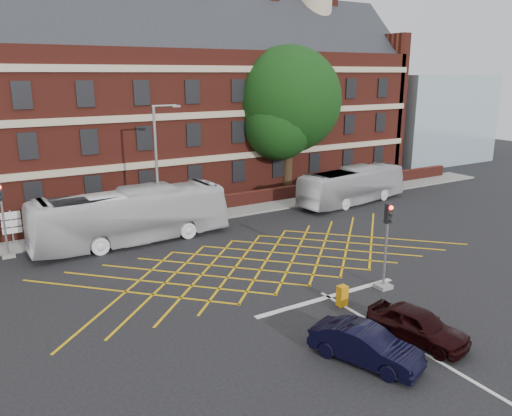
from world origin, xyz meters
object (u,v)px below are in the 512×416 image
car_navy (365,345)px  direction_signs (11,224)px  traffic_light_near (385,254)px  street_lamp (159,192)px  bus_left (131,216)px  deciduous_tree (288,107)px  utility_cabinet (342,296)px  car_maroon (417,325)px  bus_right (352,186)px  traffic_light_far (5,228)px

car_navy → direction_signs: 22.69m
traffic_light_near → direction_signs: traffic_light_near is taller
car_navy → street_lamp: bearing=71.3°
bus_left → street_lamp: (2.16, 0.86, 1.11)m
car_navy → deciduous_tree: (13.27, 24.39, 6.66)m
traffic_light_near → utility_cabinet: bearing=-172.0°
car_maroon → car_navy: bearing=168.3°
car_maroon → utility_cabinet: (-0.49, 3.87, -0.20)m
bus_left → bus_right: (18.17, 0.30, -0.24)m
deciduous_tree → traffic_light_near: (-8.00, -20.03, -5.57)m
bus_right → traffic_light_far: (-25.11, 0.81, 0.32)m
car_navy → deciduous_tree: 28.56m
traffic_light_near → utility_cabinet: size_ratio=4.47×
bus_right → direction_signs: 24.77m
traffic_light_far → car_maroon: bearing=-55.3°
deciduous_tree → direction_signs: bearing=-170.5°
traffic_light_near → traffic_light_far: size_ratio=1.00×
traffic_light_near → street_lamp: bearing=113.9°
car_navy → deciduous_tree: size_ratio=0.33×
street_lamp → utility_cabinet: (3.21, -14.37, -2.32)m
deciduous_tree → traffic_light_far: size_ratio=2.93×
bus_right → traffic_light_far: size_ratio=2.43×
bus_right → utility_cabinet: bearing=129.1°
bus_right → traffic_light_near: bearing=135.7°
traffic_light_near → direction_signs: size_ratio=1.94×
car_navy → direction_signs: direction_signs is taller
bus_left → bus_right: size_ratio=1.17×
bus_right → car_maroon: 21.56m
traffic_light_far → deciduous_tree: bearing=14.0°
street_lamp → utility_cabinet: 14.91m
bus_left → traffic_light_far: 7.02m
traffic_light_far → utility_cabinet: bearing=-49.9°
bus_left → deciduous_tree: bearing=-68.4°
deciduous_tree → traffic_light_near: size_ratio=2.93×
traffic_light_near → bus_left: bearing=122.5°
bus_right → direction_signs: (-24.60, 2.83, -0.07)m
car_navy → deciduous_tree: deciduous_tree is taller
car_maroon → direction_signs: bearing=107.8°
traffic_light_near → traffic_light_far: (-15.29, 14.21, 0.00)m
car_navy → bus_right: bearing=28.1°
car_navy → traffic_light_near: traffic_light_near is taller
traffic_light_far → utility_cabinet: size_ratio=4.47×
deciduous_tree → direction_signs: 23.86m
car_maroon → bus_left: bearing=95.5°
direction_signs → car_maroon: bearing=-59.1°
traffic_light_far → street_lamp: bearing=-1.6°
bus_left → traffic_light_far: size_ratio=2.84×
direction_signs → street_lamp: bearing=-14.8°
car_navy → direction_signs: (-9.52, 20.59, 0.70)m
bus_right → deciduous_tree: 9.06m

